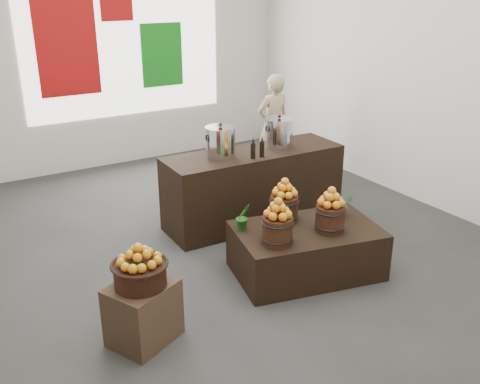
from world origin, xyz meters
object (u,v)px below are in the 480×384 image
wicker_basket (140,275)px  shopper (273,124)px  display_table (306,250)px  stock_pot_center (279,134)px  crate (143,313)px  stock_pot_left (221,143)px  counter (254,187)px

wicker_basket → shopper: 4.45m
shopper → display_table: bearing=61.9°
display_table → stock_pot_center: 1.70m
crate → stock_pot_left: stock_pot_left is taller
wicker_basket → shopper: bearing=41.4°
counter → shopper: 1.90m
stock_pot_left → counter: bearing=-1.5°
stock_pot_left → wicker_basket: bearing=-136.4°
display_table → shopper: shopper is taller
counter → shopper: (1.25, 1.39, 0.31)m
display_table → counter: bearing=92.8°
crate → display_table: 1.86m
shopper → crate: bearing=41.7°
crate → wicker_basket: size_ratio=1.25×
shopper → wicker_basket: bearing=41.7°
crate → counter: bearing=36.5°
wicker_basket → stock_pot_left: stock_pot_left is taller
stock_pot_left → shopper: bearing=39.0°
crate → counter: 2.61m
counter → stock_pot_center: 0.72m
crate → counter: size_ratio=0.24×
display_table → stock_pot_center: size_ratio=4.20×
crate → display_table: bearing=5.7°
wicker_basket → counter: size_ratio=0.19×
wicker_basket → display_table: wicker_basket is taller
stock_pot_center → shopper: shopper is taller
stock_pot_center → wicker_basket: bearing=-147.8°
wicker_basket → counter: bearing=36.5°
stock_pot_left → stock_pot_center: (0.81, -0.02, 0.00)m
crate → display_table: crate is taller
counter → shopper: shopper is taller
counter → stock_pot_center: bearing=0.0°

